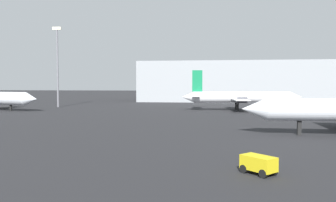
% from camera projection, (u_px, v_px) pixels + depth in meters
% --- Properties ---
extents(airplane_far_left, '(28.58, 17.56, 9.60)m').
position_uv_depth(airplane_far_left, '(241.00, 97.00, 80.93)').
color(airplane_far_left, white).
rests_on(airplane_far_left, ground_plane).
extents(baggage_cart, '(2.61, 2.62, 1.30)m').
position_uv_depth(baggage_cart, '(259.00, 164.00, 23.99)').
color(baggage_cart, gold).
rests_on(baggage_cart, ground_plane).
extents(light_mast_left, '(2.40, 0.50, 21.71)m').
position_uv_depth(light_mast_left, '(57.00, 62.00, 92.20)').
color(light_mast_left, slate).
rests_on(light_mast_left, ground_plane).
extents(terminal_building, '(77.08, 22.69, 14.21)m').
position_uv_depth(terminal_building, '(247.00, 82.00, 123.45)').
color(terminal_building, '#999EA3').
rests_on(terminal_building, ground_plane).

